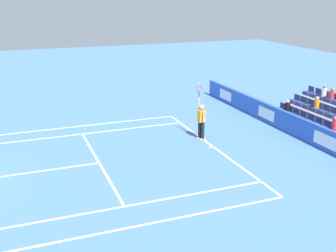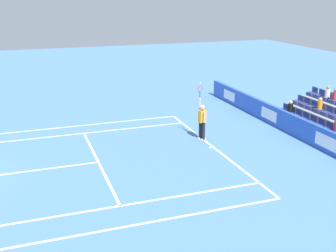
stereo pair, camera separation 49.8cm
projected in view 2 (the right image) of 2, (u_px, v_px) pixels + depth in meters
line_baseline at (213, 147)px, 19.81m from camera, size 10.97×0.10×0.01m
line_service at (98, 162)px, 18.07m from camera, size 8.23×0.10×0.01m
line_centre_service at (21, 172)px, 17.06m from camera, size 0.10×6.40×0.01m
line_singles_sideline_left at (75, 134)px, 21.62m from camera, size 0.10×11.89×0.01m
line_singles_sideline_right at (107, 208)px, 14.23m from camera, size 0.10×11.89×0.01m
line_doubles_sideline_left at (72, 127)px, 22.85m from camera, size 0.10×11.89×0.01m
line_doubles_sideline_right at (116, 228)px, 13.00m from camera, size 0.10×11.89×0.01m
line_centre_mark at (211, 147)px, 19.78m from camera, size 0.10×0.20×0.01m
sponsor_barrier at (296, 127)px, 21.11m from camera, size 19.02×0.22×1.07m
tennis_player at (202, 120)px, 20.57m from camera, size 0.54×0.42×2.85m
stadium_stand at (334, 122)px, 21.83m from camera, size 6.20×2.85×2.21m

